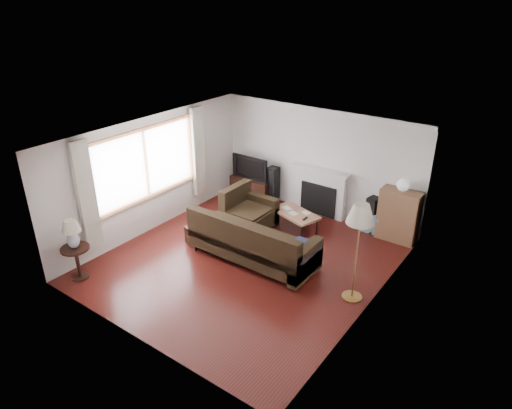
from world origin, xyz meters
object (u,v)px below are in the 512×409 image
Objects in this scene: floor_lamp at (357,253)px; side_table at (78,263)px; tv_stand at (253,188)px; bookshelf at (399,216)px; coffee_table at (295,221)px; sectional_sofa at (253,239)px.

floor_lamp is 4.99m from side_table.
side_table is at bearing -95.69° from tv_stand.
bookshelf is 0.63× the size of floor_lamp.
tv_stand is at bearing 84.31° from side_table.
coffee_table is 2.70m from floor_lamp.
tv_stand is at bearing 171.30° from coffee_table.
coffee_table is (-1.98, -0.89, -0.35)m from bookshelf.
sectional_sofa is at bearing -179.98° from floor_lamp.
bookshelf is (3.74, 0.05, 0.29)m from tv_stand.
tv_stand is 1.71× the size of side_table.
floor_lamp is 2.79× the size of side_table.
floor_lamp is at bearing -31.52° from tv_stand.
floor_lamp is (0.13, -2.42, 0.33)m from bookshelf.
coffee_table is 1.68× the size of side_table.
side_table reaches higher than coffee_table.
floor_lamp reaches higher than side_table.
tv_stand is at bearing 148.48° from floor_lamp.
coffee_table is 4.51m from side_table.
tv_stand reaches higher than coffee_table.
side_table is (-4.21, -4.81, -0.24)m from bookshelf.
sectional_sofa is 1.56m from coffee_table.
sectional_sofa reaches higher than coffee_table.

